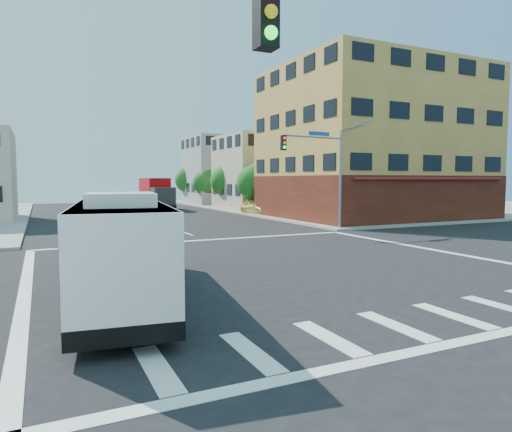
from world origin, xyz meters
name	(u,v)px	position (x,y,z in m)	size (l,w,h in m)	color
ground	(280,267)	(0.00, 0.00, 0.00)	(120.00, 120.00, 0.00)	black
sidewalk_ne	(379,205)	(35.00, 35.00, 0.07)	(50.00, 50.00, 0.15)	gray
corner_building_ne	(372,156)	(19.99, 18.48, 5.89)	(18.10, 15.44, 14.00)	gold
building_east_near	(271,173)	(16.98, 33.98, 4.51)	(12.06, 10.06, 9.00)	#C2AD94
building_east_far	(228,171)	(16.98, 47.98, 5.01)	(12.06, 10.06, 10.00)	#A7A8A2
signal_mast_ne	(322,161)	(9.08, 10.62, 4.98)	(7.91, 1.13, 8.07)	slate
signal_mast_sw	(21,63)	(-9.08, -10.64, 4.98)	(7.91, 1.01, 8.07)	slate
street_tree_a	(254,180)	(11.90, 27.92, 3.59)	(3.60, 3.60, 5.53)	#392415
street_tree_b	(227,179)	(11.90, 35.92, 3.75)	(3.80, 3.80, 5.79)	#392415
street_tree_c	(205,181)	(11.90, 43.92, 3.46)	(3.40, 3.40, 5.29)	#392415
street_tree_d	(189,178)	(11.90, 51.92, 3.88)	(4.00, 4.00, 6.03)	#392415
transit_bus	(120,244)	(-6.73, -1.89, 1.62)	(3.89, 11.44, 3.32)	black
box_truck	(157,194)	(3.81, 38.60, 1.86)	(2.63, 8.55, 3.84)	#27272B
parked_car	(257,207)	(11.58, 26.44, 0.81)	(1.91, 4.75, 1.62)	#D4CA48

